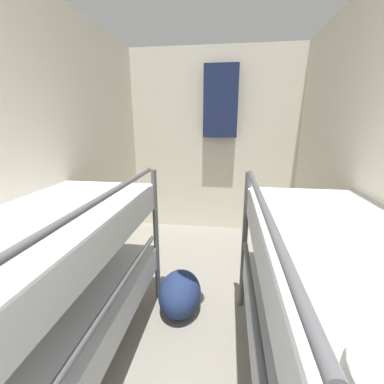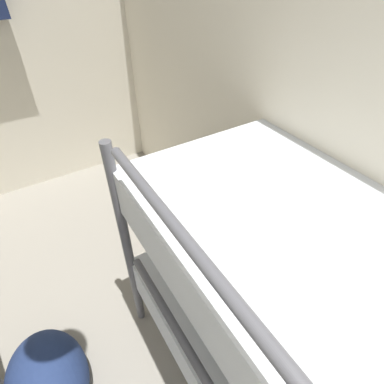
{
  "view_description": "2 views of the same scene",
  "coord_description": "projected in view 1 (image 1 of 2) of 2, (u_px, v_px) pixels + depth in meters",
  "views": [
    {
      "loc": [
        0.21,
        0.4,
        1.55
      ],
      "look_at": [
        -0.07,
        2.42,
        0.99
      ],
      "focal_mm": 24.0,
      "sensor_mm": 36.0,
      "label": 1
    },
    {
      "loc": [
        0.15,
        1.41,
        1.71
      ],
      "look_at": [
        0.69,
        2.28,
        0.86
      ],
      "focal_mm": 28.0,
      "sensor_mm": 36.0,
      "label": 2
    }
  ],
  "objects": [
    {
      "name": "wall_back",
      "position": [
        213.0,
        144.0,
        3.6
      ],
      "size": [
        2.41,
        0.06,
        2.5
      ],
      "color": "beige",
      "rests_on": "ground_plane"
    },
    {
      "name": "hanging_coat",
      "position": [
        221.0,
        102.0,
        3.3
      ],
      "size": [
        0.44,
        0.12,
        0.9
      ],
      "color": "#192347"
    },
    {
      "name": "bunk_stack_left_near",
      "position": [
        35.0,
        293.0,
        1.33
      ],
      "size": [
        0.79,
        1.82,
        1.22
      ],
      "color": "#4C4C51",
      "rests_on": "ground_plane"
    },
    {
      "name": "wall_left",
      "position": [
        30.0,
        166.0,
        1.81
      ],
      "size": [
        0.06,
        4.15,
        2.5
      ],
      "color": "beige",
      "rests_on": "ground_plane"
    },
    {
      "name": "bunk_stack_right_near",
      "position": [
        346.0,
        324.0,
        1.12
      ],
      "size": [
        0.79,
        1.82,
        1.22
      ],
      "color": "#4C4C51",
      "rests_on": "ground_plane"
    },
    {
      "name": "duffel_bag",
      "position": [
        180.0,
        293.0,
        2.13
      ],
      "size": [
        0.35,
        0.46,
        0.35
      ],
      "color": "navy",
      "rests_on": "ground_plane"
    }
  ]
}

